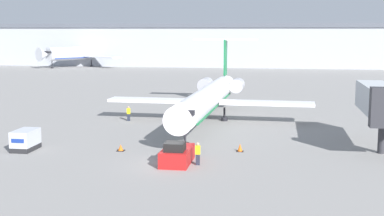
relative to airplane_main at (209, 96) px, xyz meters
name	(u,v)px	position (x,y,z in m)	size (l,w,h in m)	color
ground_plane	(169,166)	(-0.56, -21.51, -3.03)	(600.00, 600.00, 0.00)	gray
terminal_building	(249,45)	(-0.56, 98.49, 3.35)	(180.00, 16.80, 12.72)	#9EA3AD
airplane_main	(209,96)	(0.00, 0.00, 0.00)	(24.84, 33.46, 9.61)	white
pushback_tug	(177,155)	(0.00, -20.69, -2.29)	(2.27, 4.54, 1.97)	#B21919
luggage_cart	(26,140)	(-14.61, -18.08, -2.09)	(1.70, 3.01, 1.89)	#232326
worker_near_tug	(198,153)	(1.76, -20.95, -2.04)	(0.40, 0.26, 1.88)	#232838
worker_by_wing	(129,113)	(-9.65, -1.24, -2.09)	(0.40, 0.25, 1.79)	#232838
traffic_cone_left	(121,148)	(-5.93, -17.00, -2.75)	(0.68, 0.68, 0.59)	black
traffic_cone_right	(240,148)	(4.82, -15.51, -2.69)	(0.63, 0.63, 0.72)	black
airplane_parked_far_left	(84,53)	(-49.35, 90.06, 0.96)	(27.60, 27.52, 11.01)	silver
jet_bridge	(379,101)	(17.35, -12.01, 1.41)	(3.20, 11.55, 6.19)	#2D2D33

